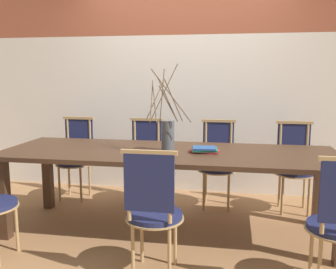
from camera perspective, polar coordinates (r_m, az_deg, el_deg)
name	(u,v)px	position (r m, az deg, el deg)	size (l,w,h in m)	color
ground_plane	(168,231)	(3.61, 0.00, -14.50)	(16.00, 16.00, 0.00)	#9E7047
wall_rear	(187,62)	(4.62, 2.89, 10.96)	(12.00, 0.06, 3.20)	silver
dining_table	(168,160)	(3.40, 0.00, -3.87)	(3.01, 1.01, 0.77)	#422B1C
chair_near_left	(153,209)	(2.70, -2.28, -11.25)	(0.43, 0.43, 0.95)	#1E234C
chair_far_leftend	(76,156)	(4.54, -13.89, -3.13)	(0.43, 0.43, 0.95)	#1E234C
chair_far_left	(144,158)	(4.28, -3.62, -3.63)	(0.43, 0.43, 0.95)	#1E234C
chair_far_center	(217,161)	(4.16, 7.54, -4.04)	(0.43, 0.43, 0.95)	#1E234C
chair_far_right	(294,164)	(4.21, 18.68, -4.29)	(0.43, 0.43, 0.95)	#1E234C
vase_centerpiece	(167,134)	(3.34, -0.14, 0.15)	(0.41, 0.41, 0.78)	#4C5156
book_stack	(205,150)	(3.34, 5.62, -2.31)	(0.27, 0.21, 0.05)	maroon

